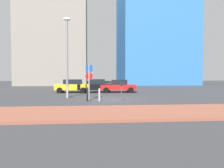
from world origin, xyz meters
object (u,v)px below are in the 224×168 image
Objects in this scene: traffic_bollard_near at (99,95)px; traffic_bollard_mid at (87,94)px; parked_car_red at (118,86)px; parking_sign_post at (89,78)px; parked_car_yellow at (73,86)px; traffic_bollard_far at (67,92)px; parking_meter at (121,89)px; street_lamp at (67,51)px; parked_car_black at (95,86)px.

traffic_bollard_near is 0.93× the size of traffic_bollard_mid.
parked_car_red reaches higher than traffic_bollard_near.
parked_car_red is 3.91× the size of traffic_bollard_mid.
parked_car_yellow is at bearing 103.97° from parking_sign_post.
traffic_bollard_far is at bearing 135.29° from traffic_bollard_near.
parked_car_red reaches higher than traffic_bollard_far.
parking_meter is at bearing -30.69° from traffic_bollard_far.
parked_car_yellow is 8.98m from traffic_bollard_mid.
traffic_bollard_near is (2.79, -3.35, -3.73)m from street_lamp.
street_lamp is 5.32m from traffic_bollard_mid.
parked_car_black is 8.93m from traffic_bollard_near.
parked_car_yellow is 6.12m from traffic_bollard_far.
parking_sign_post is 1.57m from traffic_bollard_mid.
parking_sign_post is 2.81m from parking_meter.
parking_meter is (2.53, -0.88, -0.86)m from parking_sign_post.
parked_car_black reaches higher than parked_car_yellow.
parked_car_red is 7.99m from traffic_bollard_far.
traffic_bollard_near is at bearing -178.41° from parking_meter.
parking_sign_post is at bearing 82.27° from traffic_bollard_mid.
traffic_bollard_mid is (-0.75, -8.92, -0.24)m from parked_car_black.
street_lamp reaches higher than parked_car_yellow.
parked_car_yellow is at bearing 117.15° from parking_meter.
parked_car_red is 8.69m from parking_meter.
parking_meter reaches higher than traffic_bollard_far.
traffic_bollard_far is (0.05, -6.11, -0.28)m from parked_car_yellow.
traffic_bollard_near is (0.80, -0.93, -1.30)m from parking_sign_post.
parking_meter is at bearing 1.59° from traffic_bollard_near.
parked_car_black is 1.45× the size of parking_sign_post.
parked_car_yellow reaches higher than traffic_bollard_far.
parked_car_red is 9.07m from traffic_bollard_near.
parking_meter is 1.47× the size of traffic_bollard_near.
parked_car_yellow is 8.17m from parking_sign_post.
parked_car_red reaches higher than traffic_bollard_mid.
parking_meter is 0.20× the size of street_lamp.
traffic_bollard_near is at bearing -106.26° from parked_car_red.
traffic_bollard_far is at bearing -131.11° from parked_car_red.
street_lamp is 7.05× the size of traffic_bollard_far.
traffic_bollard_mid reaches higher than traffic_bollard_near.
traffic_bollard_near is (0.18, -8.93, -0.28)m from parked_car_black.
parked_car_black is 6.74m from traffic_bollard_far.
traffic_bollard_mid is (-0.92, 0.01, 0.04)m from traffic_bollard_near.
parking_sign_post is at bearing -113.24° from parked_car_red.
parked_car_black reaches higher than traffic_bollard_near.
traffic_bollard_mid is at bearing -56.26° from traffic_bollard_far.
parking_sign_post is (1.96, -7.87, 1.01)m from parked_car_yellow.
parking_sign_post reaches higher than parked_car_black.
parking_sign_post reaches higher than traffic_bollard_far.
parking_sign_post is at bearing -42.56° from traffic_bollard_far.
parking_sign_post is 0.40× the size of street_lamp.
parking_meter is 1.79m from traffic_bollard_near.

